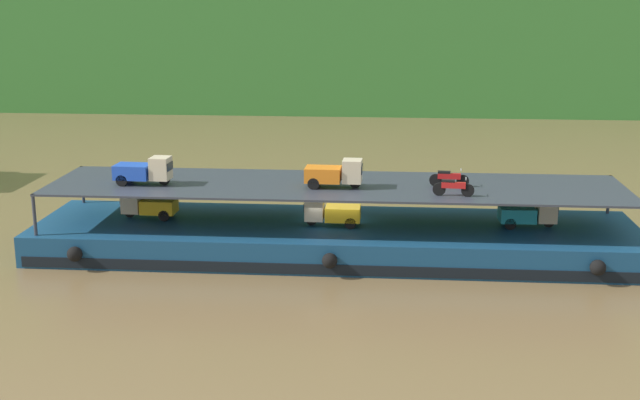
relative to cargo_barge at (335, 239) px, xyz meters
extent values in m
plane|color=brown|center=(0.00, 0.02, -0.75)|extent=(400.00, 400.00, 0.00)
cube|color=navy|center=(0.00, 0.02, 0.00)|extent=(29.60, 7.23, 1.50)
cube|color=black|center=(0.00, -3.61, -0.40)|extent=(29.01, 0.06, 0.50)
sphere|color=black|center=(-11.84, -3.80, 0.10)|extent=(0.71, 0.71, 0.71)
sphere|color=black|center=(0.00, -3.80, 0.10)|extent=(0.71, 0.71, 0.71)
sphere|color=black|center=(11.84, -3.80, 0.10)|extent=(0.71, 0.71, 0.71)
cylinder|color=#2D333D|center=(13.92, 3.16, 1.75)|extent=(0.16, 0.16, 2.00)
cylinder|color=#2D333D|center=(-13.92, 3.16, 1.75)|extent=(0.16, 0.16, 2.00)
cylinder|color=#2D333D|center=(-13.92, -3.11, 1.75)|extent=(0.16, 0.16, 2.00)
cube|color=#2D333D|center=(0.00, 0.02, 2.70)|extent=(28.00, 6.43, 0.10)
cube|color=gold|center=(-8.94, 0.36, 1.38)|extent=(1.74, 1.26, 0.70)
cube|color=#C6B793|center=(-10.34, 0.41, 1.58)|extent=(0.93, 1.03, 1.10)
cube|color=#19232D|center=(-10.81, 0.42, 1.69)|extent=(0.07, 0.85, 0.38)
cylinder|color=black|center=(-10.49, 0.41, 1.03)|extent=(0.56, 0.16, 0.56)
cylinder|color=black|center=(-8.52, 0.87, 1.03)|extent=(0.56, 0.16, 0.56)
cylinder|color=black|center=(-8.56, -0.18, 1.03)|extent=(0.56, 0.16, 0.56)
cube|color=gold|center=(0.40, -0.28, 1.38)|extent=(1.72, 1.22, 0.70)
cube|color=beige|center=(-1.00, -0.26, 1.58)|extent=(0.91, 1.01, 1.10)
cube|color=#19232D|center=(-1.47, -0.26, 1.69)|extent=(0.05, 0.85, 0.38)
cylinder|color=black|center=(-1.15, -0.26, 1.03)|extent=(0.56, 0.15, 0.56)
cylinder|color=black|center=(0.81, 0.24, 1.03)|extent=(0.56, 0.15, 0.56)
cylinder|color=black|center=(0.79, -0.82, 1.03)|extent=(0.56, 0.15, 0.56)
cube|color=teal|center=(8.85, 0.25, 1.38)|extent=(1.74, 1.26, 0.70)
cube|color=#C6B793|center=(10.25, 0.30, 1.58)|extent=(0.93, 1.03, 1.10)
cube|color=#19232D|center=(10.72, 0.32, 1.69)|extent=(0.07, 0.85, 0.38)
cylinder|color=black|center=(10.40, 0.31, 1.03)|extent=(0.56, 0.16, 0.56)
cylinder|color=black|center=(8.47, -0.29, 1.03)|extent=(0.56, 0.16, 0.56)
cylinder|color=black|center=(8.43, 0.77, 1.03)|extent=(0.56, 0.16, 0.56)
cube|color=#1E47B7|center=(-9.84, -0.70, 3.38)|extent=(1.76, 1.29, 0.70)
cube|color=#C6B793|center=(-8.44, -0.78, 3.58)|extent=(0.95, 1.05, 1.10)
cube|color=#19232D|center=(-7.97, -0.80, 3.69)|extent=(0.09, 0.85, 0.38)
cylinder|color=black|center=(-8.29, -0.79, 3.03)|extent=(0.57, 0.17, 0.56)
cylinder|color=black|center=(-10.27, -1.21, 3.03)|extent=(0.57, 0.17, 0.56)
cylinder|color=black|center=(-10.21, -0.15, 3.03)|extent=(0.57, 0.17, 0.56)
cube|color=orange|center=(-0.55, -0.60, 3.38)|extent=(1.74, 1.26, 0.70)
cube|color=#C6B793|center=(0.85, -0.65, 3.58)|extent=(0.94, 1.03, 1.10)
cube|color=#19232D|center=(1.32, -0.67, 3.69)|extent=(0.07, 0.85, 0.38)
cylinder|color=black|center=(1.00, -0.66, 3.03)|extent=(0.56, 0.16, 0.56)
cylinder|color=black|center=(-0.97, -1.12, 3.03)|extent=(0.56, 0.16, 0.56)
cylinder|color=black|center=(-0.93, -0.06, 3.03)|extent=(0.56, 0.16, 0.56)
cylinder|color=black|center=(6.21, -1.97, 3.05)|extent=(0.61, 0.16, 0.60)
cylinder|color=black|center=(4.91, -1.84, 3.05)|extent=(0.61, 0.16, 0.60)
cube|color=#B21919|center=(5.56, -1.91, 3.27)|extent=(1.11, 0.30, 0.28)
cube|color=black|center=(5.31, -1.88, 3.45)|extent=(0.62, 0.26, 0.12)
cylinder|color=#B2B2B7|center=(6.11, -1.96, 3.60)|extent=(0.09, 0.55, 0.04)
cylinder|color=black|center=(6.14, -0.02, 3.05)|extent=(0.61, 0.14, 0.60)
cylinder|color=black|center=(4.85, 0.07, 3.05)|extent=(0.61, 0.14, 0.60)
cube|color=#B21919|center=(5.49, 0.02, 3.27)|extent=(1.11, 0.27, 0.28)
cube|color=black|center=(5.25, 0.04, 3.45)|extent=(0.61, 0.24, 0.12)
cylinder|color=#B2B2B7|center=(6.04, -0.01, 3.60)|extent=(0.08, 0.55, 0.04)
camera|label=1|loc=(2.47, -39.21, 11.89)|focal=46.44mm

